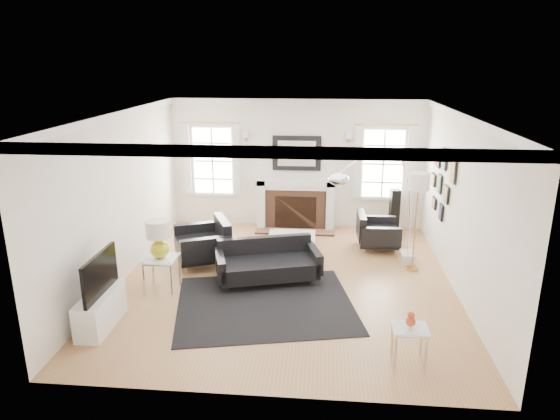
# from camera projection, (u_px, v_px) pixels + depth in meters

# --- Properties ---
(floor) EXTENTS (6.00, 6.00, 0.00)m
(floor) POSITION_uv_depth(u_px,v_px,m) (286.00, 281.00, 8.41)
(floor) COLOR #A07243
(floor) RESTS_ON ground
(back_wall) EXTENTS (5.50, 0.04, 2.80)m
(back_wall) POSITION_uv_depth(u_px,v_px,m) (297.00, 164.00, 10.86)
(back_wall) COLOR white
(back_wall) RESTS_ON floor
(front_wall) EXTENTS (5.50, 0.04, 2.80)m
(front_wall) POSITION_uv_depth(u_px,v_px,m) (263.00, 281.00, 5.14)
(front_wall) COLOR white
(front_wall) RESTS_ON floor
(left_wall) EXTENTS (0.04, 6.00, 2.80)m
(left_wall) POSITION_uv_depth(u_px,v_px,m) (120.00, 198.00, 8.24)
(left_wall) COLOR white
(left_wall) RESTS_ON floor
(right_wall) EXTENTS (0.04, 6.00, 2.80)m
(right_wall) POSITION_uv_depth(u_px,v_px,m) (462.00, 206.00, 7.77)
(right_wall) COLOR white
(right_wall) RESTS_ON floor
(ceiling) EXTENTS (5.50, 6.00, 0.02)m
(ceiling) POSITION_uv_depth(u_px,v_px,m) (286.00, 114.00, 7.60)
(ceiling) COLOR white
(ceiling) RESTS_ON back_wall
(crown_molding) EXTENTS (5.50, 6.00, 0.12)m
(crown_molding) POSITION_uv_depth(u_px,v_px,m) (286.00, 118.00, 7.61)
(crown_molding) COLOR white
(crown_molding) RESTS_ON back_wall
(fireplace) EXTENTS (1.70, 0.69, 1.11)m
(fireplace) POSITION_uv_depth(u_px,v_px,m) (296.00, 205.00, 10.91)
(fireplace) COLOR white
(fireplace) RESTS_ON floor
(mantel_mirror) EXTENTS (1.05, 0.07, 0.75)m
(mantel_mirror) POSITION_uv_depth(u_px,v_px,m) (297.00, 153.00, 10.75)
(mantel_mirror) COLOR black
(mantel_mirror) RESTS_ON back_wall
(window_left) EXTENTS (1.24, 0.15, 1.62)m
(window_left) POSITION_uv_depth(u_px,v_px,m) (213.00, 161.00, 10.95)
(window_left) COLOR white
(window_left) RESTS_ON back_wall
(window_right) EXTENTS (1.24, 0.15, 1.62)m
(window_right) POSITION_uv_depth(u_px,v_px,m) (383.00, 164.00, 10.64)
(window_right) COLOR white
(window_right) RESTS_ON back_wall
(gallery_wall) EXTENTS (0.04, 1.73, 1.29)m
(gallery_wall) POSITION_uv_depth(u_px,v_px,m) (442.00, 179.00, 8.97)
(gallery_wall) COLOR black
(gallery_wall) RESTS_ON right_wall
(tv_unit) EXTENTS (0.35, 1.00, 1.09)m
(tv_unit) POSITION_uv_depth(u_px,v_px,m) (101.00, 305.00, 6.90)
(tv_unit) COLOR white
(tv_unit) RESTS_ON floor
(area_rug) EXTENTS (3.05, 2.71, 0.01)m
(area_rug) POSITION_uv_depth(u_px,v_px,m) (265.00, 304.00, 7.62)
(area_rug) COLOR black
(area_rug) RESTS_ON floor
(sofa) EXTENTS (1.86, 1.22, 0.56)m
(sofa) POSITION_uv_depth(u_px,v_px,m) (267.00, 263.00, 8.40)
(sofa) COLOR black
(sofa) RESTS_ON floor
(armchair_left) EXTENTS (1.21, 1.28, 0.68)m
(armchair_left) POSITION_uv_depth(u_px,v_px,m) (206.00, 244.00, 9.06)
(armchair_left) COLOR black
(armchair_left) RESTS_ON floor
(armchair_right) EXTENTS (0.81, 0.89, 0.59)m
(armchair_right) POSITION_uv_depth(u_px,v_px,m) (375.00, 233.00, 9.78)
(armchair_right) COLOR black
(armchair_right) RESTS_ON floor
(coffee_table) EXTENTS (0.88, 0.88, 0.39)m
(coffee_table) POSITION_uv_depth(u_px,v_px,m) (291.00, 238.00, 9.38)
(coffee_table) COLOR silver
(coffee_table) RESTS_ON floor
(side_table_left) EXTENTS (0.52, 0.52, 0.57)m
(side_table_left) POSITION_uv_depth(u_px,v_px,m) (161.00, 264.00, 7.95)
(side_table_left) COLOR silver
(side_table_left) RESTS_ON floor
(nesting_table) EXTENTS (0.44, 0.37, 0.48)m
(nesting_table) POSITION_uv_depth(u_px,v_px,m) (409.00, 336.00, 6.07)
(nesting_table) COLOR silver
(nesting_table) RESTS_ON floor
(gourd_lamp) EXTENTS (0.39, 0.39, 0.62)m
(gourd_lamp) POSITION_uv_depth(u_px,v_px,m) (159.00, 237.00, 7.82)
(gourd_lamp) COLOR gold
(gourd_lamp) RESTS_ON side_table_left
(orange_vase) EXTENTS (0.12, 0.12, 0.19)m
(orange_vase) POSITION_uv_depth(u_px,v_px,m) (411.00, 320.00, 6.01)
(orange_vase) COLOR red
(orange_vase) RESTS_ON nesting_table
(arc_floor_lamp) EXTENTS (1.63, 1.51, 2.30)m
(arc_floor_lamp) POSITION_uv_depth(u_px,v_px,m) (377.00, 205.00, 8.36)
(arc_floor_lamp) COLOR silver
(arc_floor_lamp) RESTS_ON floor
(stick_floor_lamp) EXTENTS (0.36, 0.36, 1.76)m
(stick_floor_lamp) POSITION_uv_depth(u_px,v_px,m) (419.00, 187.00, 8.44)
(stick_floor_lamp) COLOR #BE8841
(stick_floor_lamp) RESTS_ON floor
(speaker_tower) EXTENTS (0.22, 0.22, 0.97)m
(speaker_tower) POSITION_uv_depth(u_px,v_px,m) (394.00, 212.00, 10.61)
(speaker_tower) COLOR black
(speaker_tower) RESTS_ON floor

